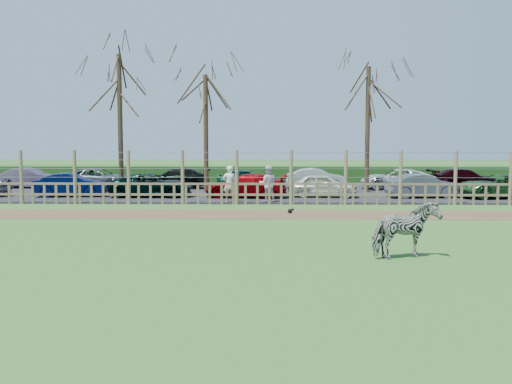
{
  "coord_description": "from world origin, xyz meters",
  "views": [
    {
      "loc": [
        1.42,
        -18.11,
        3.06
      ],
      "look_at": [
        1.0,
        2.5,
        1.1
      ],
      "focal_mm": 40.0,
      "sensor_mm": 36.0,
      "label": 1
    }
  ],
  "objects_px": {
    "tree_mid": "(206,105)",
    "zebra": "(405,230)",
    "car_3": "(246,186)",
    "car_11": "(317,178)",
    "car_5": "(423,186)",
    "car_6": "(499,186)",
    "car_1": "(71,185)",
    "car_9": "(175,178)",
    "car_8": "(99,178)",
    "car_10": "(246,179)",
    "car_13": "(464,179)",
    "visitor_a": "(229,184)",
    "tree_right": "(368,99)",
    "visitor_b": "(268,184)",
    "car_2": "(151,185)",
    "crow": "(290,211)",
    "car_12": "(397,179)",
    "car_7": "(29,178)",
    "car_4": "(323,185)",
    "tree_left": "(119,90)"
  },
  "relations": [
    {
      "from": "tree_mid",
      "to": "visitor_b",
      "type": "height_order",
      "value": "tree_mid"
    },
    {
      "from": "tree_right",
      "to": "crow",
      "type": "relative_size",
      "value": 28.21
    },
    {
      "from": "car_5",
      "to": "tree_right",
      "type": "bearing_deg",
      "value": 30.37
    },
    {
      "from": "tree_right",
      "to": "car_1",
      "type": "distance_m",
      "value": 16.67
    },
    {
      "from": "zebra",
      "to": "car_13",
      "type": "xyz_separation_m",
      "value": [
        8.13,
        19.46,
        -0.09
      ]
    },
    {
      "from": "car_10",
      "to": "car_9",
      "type": "bearing_deg",
      "value": 84.86
    },
    {
      "from": "car_11",
      "to": "car_12",
      "type": "relative_size",
      "value": 0.84
    },
    {
      "from": "tree_left",
      "to": "car_11",
      "type": "bearing_deg",
      "value": 18.24
    },
    {
      "from": "car_2",
      "to": "car_8",
      "type": "bearing_deg",
      "value": 40.72
    },
    {
      "from": "tree_right",
      "to": "visitor_b",
      "type": "xyz_separation_m",
      "value": [
        -5.57,
        -5.35,
        -4.34
      ]
    },
    {
      "from": "car_1",
      "to": "car_9",
      "type": "distance_m",
      "value": 6.77
    },
    {
      "from": "car_8",
      "to": "car_10",
      "type": "relative_size",
      "value": 1.23
    },
    {
      "from": "zebra",
      "to": "car_1",
      "type": "distance_m",
      "value": 20.15
    },
    {
      "from": "car_9",
      "to": "tree_right",
      "type": "bearing_deg",
      "value": 79.93
    },
    {
      "from": "crow",
      "to": "car_11",
      "type": "distance_m",
      "value": 11.36
    },
    {
      "from": "car_1",
      "to": "car_6",
      "type": "distance_m",
      "value": 21.85
    },
    {
      "from": "tree_right",
      "to": "car_3",
      "type": "xyz_separation_m",
      "value": [
        -6.67,
        -3.24,
        -4.6
      ]
    },
    {
      "from": "car_12",
      "to": "car_11",
      "type": "bearing_deg",
      "value": -88.64
    },
    {
      "from": "tree_mid",
      "to": "zebra",
      "type": "height_order",
      "value": "tree_mid"
    },
    {
      "from": "car_3",
      "to": "car_5",
      "type": "xyz_separation_m",
      "value": [
        8.98,
        0.14,
        0.0
      ]
    },
    {
      "from": "car_1",
      "to": "car_9",
      "type": "height_order",
      "value": "same"
    },
    {
      "from": "tree_left",
      "to": "visitor_a",
      "type": "relative_size",
      "value": 4.57
    },
    {
      "from": "visitor_a",
      "to": "car_1",
      "type": "distance_m",
      "value": 8.76
    },
    {
      "from": "zebra",
      "to": "car_3",
      "type": "bearing_deg",
      "value": -5.34
    },
    {
      "from": "crow",
      "to": "visitor_b",
      "type": "bearing_deg",
      "value": 103.84
    },
    {
      "from": "car_3",
      "to": "car_4",
      "type": "relative_size",
      "value": 1.17
    },
    {
      "from": "zebra",
      "to": "car_13",
      "type": "relative_size",
      "value": 0.42
    },
    {
      "from": "car_1",
      "to": "visitor_b",
      "type": "bearing_deg",
      "value": -110.3
    },
    {
      "from": "visitor_b",
      "to": "tree_left",
      "type": "bearing_deg",
      "value": -25.96
    },
    {
      "from": "tree_right",
      "to": "visitor_b",
      "type": "distance_m",
      "value": 8.86
    },
    {
      "from": "tree_mid",
      "to": "crow",
      "type": "distance_m",
      "value": 10.74
    },
    {
      "from": "car_7",
      "to": "car_5",
      "type": "bearing_deg",
      "value": -102.29
    },
    {
      "from": "car_1",
      "to": "car_10",
      "type": "xyz_separation_m",
      "value": [
        8.87,
        4.68,
        0.0
      ]
    },
    {
      "from": "car_3",
      "to": "car_11",
      "type": "relative_size",
      "value": 1.14
    },
    {
      "from": "car_9",
      "to": "car_13",
      "type": "xyz_separation_m",
      "value": [
        17.2,
        -0.3,
        0.0
      ]
    },
    {
      "from": "tree_right",
      "to": "visitor_b",
      "type": "height_order",
      "value": "tree_right"
    },
    {
      "from": "car_8",
      "to": "car_3",
      "type": "bearing_deg",
      "value": -113.67
    },
    {
      "from": "visitor_a",
      "to": "car_10",
      "type": "xyz_separation_m",
      "value": [
        0.49,
        7.21,
        -0.26
      ]
    },
    {
      "from": "car_7",
      "to": "car_12",
      "type": "xyz_separation_m",
      "value": [
        22.14,
        -0.36,
        0.0
      ]
    },
    {
      "from": "visitor_b",
      "to": "car_8",
      "type": "relative_size",
      "value": 0.4
    },
    {
      "from": "visitor_b",
      "to": "car_7",
      "type": "height_order",
      "value": "visitor_b"
    },
    {
      "from": "tree_mid",
      "to": "car_1",
      "type": "distance_m",
      "value": 8.34
    },
    {
      "from": "car_4",
      "to": "car_5",
      "type": "height_order",
      "value": "same"
    },
    {
      "from": "tree_mid",
      "to": "tree_right",
      "type": "relative_size",
      "value": 0.93
    },
    {
      "from": "car_1",
      "to": "visitor_a",
      "type": "bearing_deg",
      "value": -113.85
    },
    {
      "from": "crow",
      "to": "car_3",
      "type": "bearing_deg",
      "value": 109.02
    },
    {
      "from": "car_11",
      "to": "car_3",
      "type": "bearing_deg",
      "value": 144.65
    },
    {
      "from": "zebra",
      "to": "car_8",
      "type": "height_order",
      "value": "zebra"
    },
    {
      "from": "car_4",
      "to": "car_11",
      "type": "xyz_separation_m",
      "value": [
        0.08,
        5.04,
        0.0
      ]
    },
    {
      "from": "car_5",
      "to": "car_6",
      "type": "bearing_deg",
      "value": -98.78
    }
  ]
}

